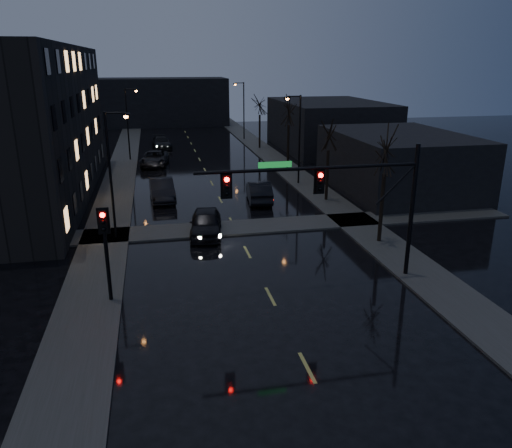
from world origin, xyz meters
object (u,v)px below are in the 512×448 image
lead_car (259,191)px  oncoming_car_b (162,190)px  oncoming_car_c (155,158)px  oncoming_car_d (162,143)px  oncoming_car_a (206,223)px

lead_car → oncoming_car_b: bearing=-9.0°
oncoming_car_c → lead_car: lead_car is taller
oncoming_car_b → oncoming_car_d: 25.50m
oncoming_car_a → oncoming_car_c: (-3.01, 23.74, -0.04)m
oncoming_car_c → oncoming_car_d: size_ratio=1.08×
oncoming_car_a → lead_car: bearing=62.9°
oncoming_car_d → lead_car: (7.05, -27.52, 0.06)m
oncoming_car_a → lead_car: oncoming_car_a is taller
oncoming_car_a → oncoming_car_d: size_ratio=0.92×
oncoming_car_d → lead_car: lead_car is taller
oncoming_car_b → oncoming_car_c: 14.39m
oncoming_car_b → lead_car: oncoming_car_b is taller
oncoming_car_b → lead_car: size_ratio=1.03×
lead_car → oncoming_car_a: bearing=61.1°
oncoming_car_d → lead_car: bearing=-81.8°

